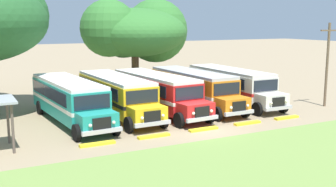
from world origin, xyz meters
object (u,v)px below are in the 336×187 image
parked_bus_slot_3 (194,87)px  broad_shade_tree (136,32)px  parked_bus_slot_4 (231,84)px  parked_bus_slot_2 (157,91)px  parked_bus_slot_1 (117,94)px  utility_pole (327,62)px  parked_bus_slot_0 (69,98)px

parked_bus_slot_3 → broad_shade_tree: bearing=178.1°
parked_bus_slot_4 → broad_shade_tree: 13.07m
parked_bus_slot_3 → parked_bus_slot_4: (3.60, -0.05, 0.00)m
parked_bus_slot_2 → parked_bus_slot_3: bearing=91.9°
parked_bus_slot_1 → utility_pole: utility_pole is taller
parked_bus_slot_3 → parked_bus_slot_4: same height
parked_bus_slot_1 → parked_bus_slot_4: size_ratio=1.00×
parked_bus_slot_0 → parked_bus_slot_2: (6.58, -0.00, 0.00)m
parked_bus_slot_2 → broad_shade_tree: bearing=159.9°
parked_bus_slot_0 → parked_bus_slot_1: 3.50m
parked_bus_slot_4 → broad_shade_tree: (-3.45, 11.92, 4.12)m
parked_bus_slot_0 → broad_shade_tree: broad_shade_tree is taller
utility_pole → parked_bus_slot_1: bearing=163.9°
parked_bus_slot_1 → parked_bus_slot_4: same height
parked_bus_slot_0 → broad_shade_tree: size_ratio=0.90×
parked_bus_slot_2 → broad_shade_tree: broad_shade_tree is taller
parked_bus_slot_0 → parked_bus_slot_3: bearing=88.4°
parked_bus_slot_1 → parked_bus_slot_4: bearing=88.6°
parked_bus_slot_2 → utility_pole: utility_pole is taller
parked_bus_slot_1 → broad_shade_tree: (6.65, 11.91, 4.12)m
parked_bus_slot_0 → parked_bus_slot_2: bearing=86.4°
parked_bus_slot_2 → broad_shade_tree: (3.55, 12.21, 4.12)m
parked_bus_slot_2 → utility_pole: size_ratio=1.65×
parked_bus_slot_1 → parked_bus_slot_3: same height
parked_bus_slot_4 → utility_pole: (5.88, -4.59, 1.97)m
parked_bus_slot_4 → parked_bus_slot_1: bearing=-89.6°
parked_bus_slot_3 → parked_bus_slot_4: 3.60m
parked_bus_slot_2 → parked_bus_slot_4: size_ratio=1.01×
parked_bus_slot_3 → utility_pole: (9.48, -4.64, 1.97)m
parked_bus_slot_1 → parked_bus_slot_0: bearing=-86.5°
parked_bus_slot_3 → broad_shade_tree: (0.14, 11.86, 4.12)m
parked_bus_slot_1 → parked_bus_slot_3: (6.50, 0.04, 0.00)m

